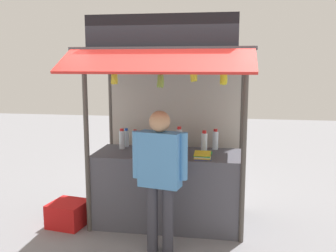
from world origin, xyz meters
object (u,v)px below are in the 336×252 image
water_bottle_far_left (126,138)px  banana_bunch_leftmost (194,76)px  water_bottle_back_right (135,139)px  magazine_stack_mid_left (162,153)px  banana_bunch_inner_left (161,81)px  plastic_crate (68,214)px  magazine_stack_rear_center (203,155)px  banana_bunch_inner_right (114,79)px  water_bottle_right (204,142)px  water_bottle_center (122,139)px  banana_bunch_rightmost (223,78)px  water_bottle_mid_right (179,138)px  water_bottle_far_right (215,140)px  vendor_person (160,169)px

water_bottle_far_left → banana_bunch_leftmost: 1.54m
water_bottle_back_right → magazine_stack_mid_left: 0.67m
banana_bunch_inner_left → plastic_crate: banana_bunch_inner_left is taller
water_bottle_far_left → magazine_stack_rear_center: bearing=-22.9°
banana_bunch_inner_right → magazine_stack_mid_left: bearing=32.8°
magazine_stack_rear_center → banana_bunch_inner_left: 1.07m
water_bottle_back_right → water_bottle_right: 0.99m
water_bottle_center → magazine_stack_mid_left: water_bottle_center is taller
water_bottle_back_right → plastic_crate: water_bottle_back_right is taller
banana_bunch_leftmost → plastic_crate: bearing=172.4°
water_bottle_center → banana_bunch_inner_right: 1.06m
banana_bunch_leftmost → banana_bunch_inner_right: bearing=179.9°
water_bottle_back_right → water_bottle_right: bearing=-12.8°
magazine_stack_mid_left → banana_bunch_rightmost: (0.74, -0.32, 0.94)m
water_bottle_back_right → banana_bunch_rightmost: size_ratio=0.84×
banana_bunch_rightmost → plastic_crate: size_ratio=0.65×
magazine_stack_rear_center → banana_bunch_inner_right: size_ratio=1.03×
water_bottle_mid_right → water_bottle_center: (-0.75, -0.17, -0.01)m
plastic_crate → water_bottle_far_left: bearing=41.2°
water_bottle_center → banana_bunch_inner_left: 1.22m
magazine_stack_mid_left → banana_bunch_leftmost: banana_bunch_leftmost is taller
banana_bunch_inner_right → banana_bunch_leftmost: 0.91m
water_bottle_far_right → banana_bunch_rightmost: 1.17m
water_bottle_center → banana_bunch_inner_left: size_ratio=0.84×
water_bottle_far_right → water_bottle_back_right: bearing=-179.9°
water_bottle_far_right → water_bottle_right: (-0.13, -0.22, 0.01)m
water_bottle_right → plastic_crate: water_bottle_right is taller
banana_bunch_inner_right → banana_bunch_inner_left: (0.54, 0.00, -0.02)m
water_bottle_far_right → plastic_crate: water_bottle_far_right is taller
water_bottle_far_left → water_bottle_mid_right: water_bottle_mid_right is taller
water_bottle_right → banana_bunch_leftmost: size_ratio=1.14×
water_bottle_back_right → water_bottle_far_left: bearing=-172.8°
banana_bunch_leftmost → plastic_crate: size_ratio=0.58×
banana_bunch_rightmost → banana_bunch_inner_left: same height
water_bottle_far_right → vendor_person: bearing=-117.0°
water_bottle_mid_right → banana_bunch_leftmost: size_ratio=1.16×
magazine_stack_rear_center → plastic_crate: bearing=-176.6°
banana_bunch_rightmost → vendor_person: size_ratio=0.18×
magazine_stack_rear_center → banana_bunch_leftmost: size_ratio=1.18×
water_bottle_far_right → vendor_person: (-0.55, -1.09, -0.12)m
water_bottle_far_right → water_bottle_right: bearing=-121.5°
water_bottle_far_left → water_bottle_right: (1.09, -0.20, 0.02)m
magazine_stack_rear_center → banana_bunch_leftmost: bearing=-106.0°
banana_bunch_rightmost → water_bottle_far_right: bearing=97.3°
water_bottle_far_left → banana_bunch_rightmost: size_ratio=0.89×
banana_bunch_leftmost → banana_bunch_rightmost: (0.33, 0.00, -0.02)m
magazine_stack_mid_left → banana_bunch_rightmost: size_ratio=1.02×
banana_bunch_inner_right → banana_bunch_rightmost: 1.23m
magazine_stack_rear_center → banana_bunch_inner_left: bearing=-145.5°
banana_bunch_inner_right → water_bottle_far_left: bearing=96.5°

